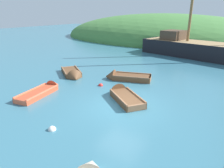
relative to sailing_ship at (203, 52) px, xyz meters
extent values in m
plane|color=teal|center=(-1.03, -15.91, -0.63)|extent=(120.00, 120.00, 0.00)
ellipsoid|color=#477F3D|center=(-9.97, 13.70, -0.63)|extent=(42.21, 23.93, 9.34)
cube|color=black|center=(0.16, -0.03, -0.18)|extent=(14.80, 6.52, 2.49)
cube|color=#997A51|center=(0.16, -0.03, 1.01)|extent=(14.18, 6.11, 0.10)
cube|color=#4C3828|center=(-3.78, 0.73, 1.61)|extent=(2.67, 3.07, 1.10)
cube|color=#C64C2D|center=(-6.13, -17.57, -0.54)|extent=(1.55, 2.96, 0.42)
cone|color=#C64C2D|center=(-6.47, -15.85, -0.54)|extent=(1.09, 0.87, 0.98)
cube|color=#FF6E48|center=(-5.87, -18.90, -0.48)|extent=(0.93, 0.29, 0.29)
cube|color=#FF6E48|center=(-6.23, -17.09, -0.39)|extent=(0.96, 0.36, 0.05)
cube|color=#FF6E48|center=(-6.04, -18.05, -0.39)|extent=(0.96, 0.36, 0.05)
cube|color=#FF6E48|center=(-5.67, -17.48, -0.30)|extent=(0.60, 2.73, 0.07)
cube|color=#FF6E48|center=(-6.60, -17.66, -0.30)|extent=(0.60, 2.73, 0.07)
cone|color=beige|center=(0.64, -20.65, -0.53)|extent=(1.16, 1.09, 0.93)
cube|color=brown|center=(-2.79, -11.51, -0.50)|extent=(3.05, 2.08, 0.49)
cone|color=brown|center=(-4.45, -12.07, -0.50)|extent=(1.04, 1.34, 1.19)
cube|color=#8E6242|center=(-1.51, -11.08, -0.43)|extent=(0.47, 1.10, 0.34)
cube|color=#8E6242|center=(-3.26, -11.67, -0.32)|extent=(0.54, 1.15, 0.05)
cube|color=#8E6242|center=(-2.33, -11.36, -0.32)|extent=(0.54, 1.15, 0.05)
cube|color=#8E6242|center=(-2.98, -10.96, -0.23)|extent=(2.63, 0.95, 0.07)
cube|color=#8E6242|center=(-2.61, -12.07, -0.23)|extent=(2.63, 0.95, 0.07)
cube|color=brown|center=(-1.11, -15.24, -0.51)|extent=(2.78, 2.47, 0.47)
cone|color=brown|center=(-2.42, -14.28, -0.51)|extent=(1.19, 1.29, 1.12)
cube|color=#8E6242|center=(-0.11, -15.97, -0.44)|extent=(0.72, 0.93, 0.33)
cube|color=#8E6242|center=(-1.48, -14.97, -0.34)|extent=(0.78, 0.98, 0.05)
cube|color=#8E6242|center=(-0.75, -15.50, -0.34)|extent=(0.78, 0.98, 0.05)
cube|color=#8E6242|center=(-0.79, -14.79, -0.25)|extent=(2.10, 1.56, 0.07)
cube|color=#8E6242|center=(-1.44, -15.68, -0.25)|extent=(2.10, 1.56, 0.07)
cube|color=brown|center=(-7.84, -12.88, -0.53)|extent=(2.91, 2.58, 0.43)
cone|color=brown|center=(-6.48, -13.85, -0.53)|extent=(1.24, 1.37, 1.20)
cube|color=#8E6242|center=(-8.89, -12.14, -0.47)|extent=(0.76, 1.00, 0.30)
cube|color=#8E6242|center=(-7.46, -13.15, -0.38)|extent=(0.82, 1.05, 0.05)
cube|color=#8E6242|center=(-8.22, -12.61, -0.38)|extent=(0.82, 1.05, 0.05)
cube|color=#8E6242|center=(-8.18, -13.36, -0.29)|extent=(2.18, 1.58, 0.07)
cube|color=#8E6242|center=(-7.50, -12.40, -0.29)|extent=(2.18, 1.58, 0.07)
sphere|color=red|center=(-4.00, -13.90, -0.63)|extent=(0.34, 0.34, 0.34)
sphere|color=white|center=(-2.35, -19.70, -0.63)|extent=(0.35, 0.35, 0.35)
camera|label=1|loc=(4.23, -24.80, 4.30)|focal=33.04mm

